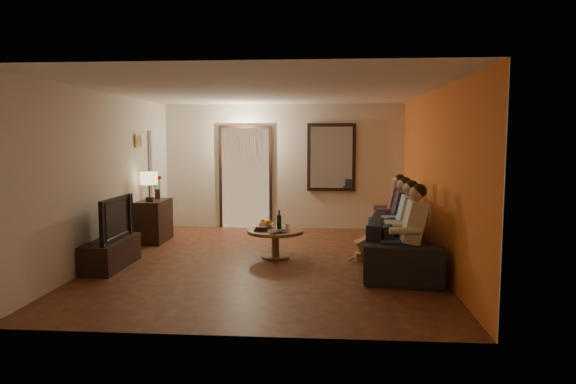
# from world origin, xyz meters

# --- Properties ---
(floor) EXTENTS (5.00, 6.00, 0.01)m
(floor) POSITION_xyz_m (0.00, 0.00, 0.00)
(floor) COLOR #411E11
(floor) RESTS_ON ground
(ceiling) EXTENTS (5.00, 6.00, 0.01)m
(ceiling) POSITION_xyz_m (0.00, 0.00, 2.60)
(ceiling) COLOR white
(ceiling) RESTS_ON back_wall
(back_wall) EXTENTS (5.00, 0.02, 2.60)m
(back_wall) POSITION_xyz_m (0.00, 3.00, 1.30)
(back_wall) COLOR beige
(back_wall) RESTS_ON floor
(front_wall) EXTENTS (5.00, 0.02, 2.60)m
(front_wall) POSITION_xyz_m (0.00, -3.00, 1.30)
(front_wall) COLOR beige
(front_wall) RESTS_ON floor
(left_wall) EXTENTS (0.02, 6.00, 2.60)m
(left_wall) POSITION_xyz_m (-2.50, 0.00, 1.30)
(left_wall) COLOR beige
(left_wall) RESTS_ON floor
(right_wall) EXTENTS (0.02, 6.00, 2.60)m
(right_wall) POSITION_xyz_m (2.50, 0.00, 1.30)
(right_wall) COLOR beige
(right_wall) RESTS_ON floor
(orange_accent) EXTENTS (0.01, 6.00, 2.60)m
(orange_accent) POSITION_xyz_m (2.49, 0.00, 1.30)
(orange_accent) COLOR orange
(orange_accent) RESTS_ON right_wall
(kitchen_doorway) EXTENTS (1.00, 0.06, 2.10)m
(kitchen_doorway) POSITION_xyz_m (-0.80, 2.98, 1.05)
(kitchen_doorway) COLOR #FFE0A5
(kitchen_doorway) RESTS_ON floor
(door_trim) EXTENTS (1.12, 0.04, 2.22)m
(door_trim) POSITION_xyz_m (-0.80, 2.97, 1.05)
(door_trim) COLOR black
(door_trim) RESTS_ON floor
(fridge_glimpse) EXTENTS (0.45, 0.03, 1.70)m
(fridge_glimpse) POSITION_xyz_m (-0.55, 2.98, 0.90)
(fridge_glimpse) COLOR silver
(fridge_glimpse) RESTS_ON floor
(mirror_frame) EXTENTS (1.00, 0.05, 1.40)m
(mirror_frame) POSITION_xyz_m (1.00, 2.96, 1.50)
(mirror_frame) COLOR black
(mirror_frame) RESTS_ON back_wall
(mirror_glass) EXTENTS (0.86, 0.02, 1.26)m
(mirror_glass) POSITION_xyz_m (1.00, 2.93, 1.50)
(mirror_glass) COLOR white
(mirror_glass) RESTS_ON back_wall
(white_door) EXTENTS (0.06, 0.85, 2.04)m
(white_door) POSITION_xyz_m (-2.46, 2.30, 1.02)
(white_door) COLOR white
(white_door) RESTS_ON floor
(framed_art) EXTENTS (0.03, 0.28, 0.24)m
(framed_art) POSITION_xyz_m (-2.47, 1.30, 1.85)
(framed_art) COLOR #B28C33
(framed_art) RESTS_ON left_wall
(art_canvas) EXTENTS (0.01, 0.22, 0.18)m
(art_canvas) POSITION_xyz_m (-2.46, 1.30, 1.85)
(art_canvas) COLOR brown
(art_canvas) RESTS_ON left_wall
(dresser) EXTENTS (0.45, 0.86, 0.76)m
(dresser) POSITION_xyz_m (-2.25, 1.39, 0.38)
(dresser) COLOR black
(dresser) RESTS_ON floor
(table_lamp) EXTENTS (0.30, 0.30, 0.54)m
(table_lamp) POSITION_xyz_m (-2.25, 1.17, 1.03)
(table_lamp) COLOR beige
(table_lamp) RESTS_ON dresser
(flower_vase) EXTENTS (0.14, 0.14, 0.44)m
(flower_vase) POSITION_xyz_m (-2.25, 1.61, 0.98)
(flower_vase) COLOR red
(flower_vase) RESTS_ON dresser
(tv_stand) EXTENTS (0.45, 1.23, 0.41)m
(tv_stand) POSITION_xyz_m (-2.25, -0.52, 0.21)
(tv_stand) COLOR black
(tv_stand) RESTS_ON floor
(tv) EXTENTS (1.10, 0.14, 0.63)m
(tv) POSITION_xyz_m (-2.25, -0.52, 0.73)
(tv) COLOR black
(tv) RESTS_ON tv_stand
(sofa) EXTENTS (2.72, 1.42, 0.76)m
(sofa) POSITION_xyz_m (2.09, -0.08, 0.38)
(sofa) COLOR black
(sofa) RESTS_ON floor
(person_a) EXTENTS (0.60, 0.40, 1.20)m
(person_a) POSITION_xyz_m (1.99, -0.98, 0.60)
(person_a) COLOR tan
(person_a) RESTS_ON sofa
(person_b) EXTENTS (0.60, 0.40, 1.20)m
(person_b) POSITION_xyz_m (1.99, -0.38, 0.60)
(person_b) COLOR tan
(person_b) RESTS_ON sofa
(person_c) EXTENTS (0.60, 0.40, 1.20)m
(person_c) POSITION_xyz_m (1.99, 0.22, 0.60)
(person_c) COLOR tan
(person_c) RESTS_ON sofa
(person_d) EXTENTS (0.60, 0.40, 1.20)m
(person_d) POSITION_xyz_m (1.99, 0.82, 0.60)
(person_d) COLOR tan
(person_d) RESTS_ON sofa
(dog) EXTENTS (0.60, 0.37, 0.56)m
(dog) POSITION_xyz_m (1.59, 0.16, 0.28)
(dog) COLOR #AD8550
(dog) RESTS_ON floor
(coffee_table) EXTENTS (0.91, 0.91, 0.45)m
(coffee_table) POSITION_xyz_m (0.10, 0.26, 0.23)
(coffee_table) COLOR brown
(coffee_table) RESTS_ON floor
(bowl) EXTENTS (0.26, 0.26, 0.06)m
(bowl) POSITION_xyz_m (-0.08, 0.48, 0.48)
(bowl) COLOR white
(bowl) RESTS_ON coffee_table
(oranges) EXTENTS (0.20, 0.20, 0.08)m
(oranges) POSITION_xyz_m (-0.08, 0.48, 0.55)
(oranges) COLOR orange
(oranges) RESTS_ON bowl
(wine_bottle) EXTENTS (0.07, 0.07, 0.31)m
(wine_bottle) POSITION_xyz_m (0.15, 0.36, 0.60)
(wine_bottle) COLOR black
(wine_bottle) RESTS_ON coffee_table
(wine_glass) EXTENTS (0.06, 0.06, 0.10)m
(wine_glass) POSITION_xyz_m (0.28, 0.31, 0.50)
(wine_glass) COLOR silver
(wine_glass) RESTS_ON coffee_table
(book_stack) EXTENTS (0.20, 0.15, 0.07)m
(book_stack) POSITION_xyz_m (-0.12, 0.16, 0.48)
(book_stack) COLOR black
(book_stack) RESTS_ON coffee_table
(laptop) EXTENTS (0.38, 0.38, 0.03)m
(laptop) POSITION_xyz_m (0.20, -0.02, 0.46)
(laptop) COLOR black
(laptop) RESTS_ON coffee_table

